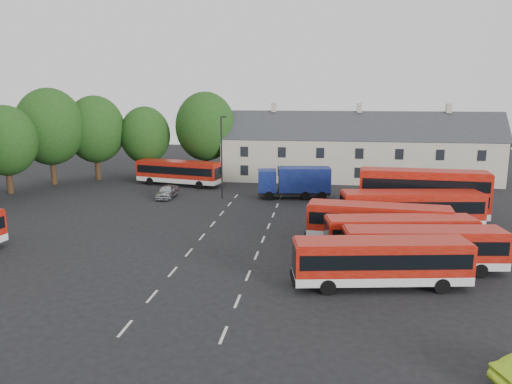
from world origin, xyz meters
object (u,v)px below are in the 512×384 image
bus_row_a (381,259)px  silver_car (167,192)px  bus_dd_south (423,192)px  lamppost (222,155)px  box_truck (295,181)px

bus_row_a → silver_car: (-20.52, 22.90, -1.05)m
silver_car → bus_dd_south: bearing=-12.9°
lamppost → bus_row_a: bearing=-58.3°
box_truck → lamppost: bearing=-177.9°
bus_row_a → box_truck: 25.58m
bus_row_a → silver_car: 30.77m
box_truck → silver_car: (-13.95, -1.82, -1.20)m
bus_dd_south → box_truck: 14.41m
bus_row_a → lamppost: lamppost is taller
bus_dd_south → box_truck: (-12.03, 7.90, -0.71)m
bus_dd_south → bus_row_a: bearing=-103.9°
box_truck → lamppost: lamppost is taller
box_truck → bus_dd_south: bearing=-40.5°
box_truck → bus_row_a: bearing=-82.3°
bus_dd_south → silver_car: 26.75m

